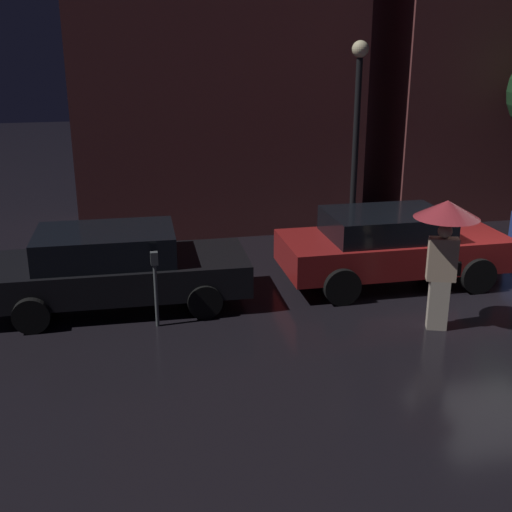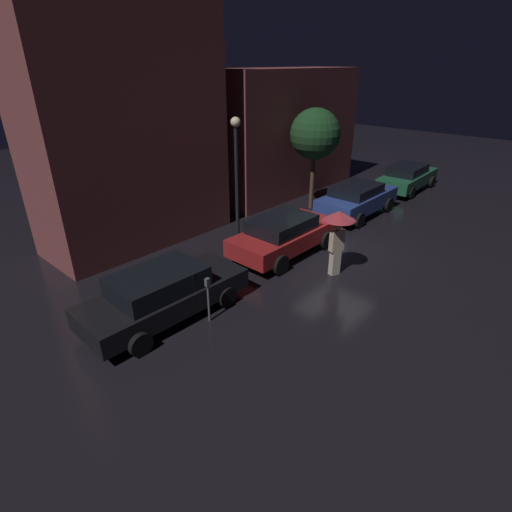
# 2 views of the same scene
# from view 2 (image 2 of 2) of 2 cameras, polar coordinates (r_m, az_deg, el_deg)

# --- Properties ---
(ground_plane) EXTENTS (60.00, 60.00, 0.00)m
(ground_plane) POSITION_cam_2_polar(r_m,az_deg,el_deg) (15.21, 11.87, 0.79)
(ground_plane) COLOR black
(building_facade_left) EXTENTS (6.90, 3.00, 8.85)m
(building_facade_left) POSITION_cam_2_polar(r_m,az_deg,el_deg) (15.46, -18.02, 17.74)
(building_facade_left) COLOR brown
(building_facade_left) RESTS_ON ground
(building_facade_right) EXTENTS (9.00, 3.00, 6.06)m
(building_facade_right) POSITION_cam_2_polar(r_m,az_deg,el_deg) (21.64, 4.13, 17.20)
(building_facade_right) COLOR brown
(building_facade_right) RESTS_ON ground
(parked_car_black) EXTENTS (4.66, 2.00, 1.42)m
(parked_car_black) POSITION_cam_2_polar(r_m,az_deg,el_deg) (11.07, -13.07, -5.15)
(parked_car_black) COLOR black
(parked_car_black) RESTS_ON ground
(parked_car_red) EXTENTS (4.38, 2.03, 1.44)m
(parked_car_red) POSITION_cam_2_polar(r_m,az_deg,el_deg) (14.37, 4.02, 3.14)
(parked_car_red) COLOR maroon
(parked_car_red) RESTS_ON ground
(parked_car_blue) EXTENTS (4.39, 2.03, 1.43)m
(parked_car_blue) POSITION_cam_2_polar(r_m,az_deg,el_deg) (18.73, 14.21, 7.94)
(parked_car_blue) COLOR navy
(parked_car_blue) RESTS_ON ground
(parked_car_green) EXTENTS (4.51, 1.90, 1.38)m
(parked_car_green) POSITION_cam_2_polar(r_m,az_deg,el_deg) (23.42, 20.83, 10.52)
(parked_car_green) COLOR #1E5638
(parked_car_green) RESTS_ON ground
(pedestrian_with_umbrella) EXTENTS (1.04, 1.04, 2.20)m
(pedestrian_with_umbrella) POSITION_cam_2_polar(r_m,az_deg,el_deg) (12.80, 11.67, 4.17)
(pedestrian_with_umbrella) COLOR beige
(pedestrian_with_umbrella) RESTS_ON ground
(parking_meter) EXTENTS (0.12, 0.10, 1.31)m
(parking_meter) POSITION_cam_2_polar(r_m,az_deg,el_deg) (10.62, -6.85, -5.58)
(parking_meter) COLOR #4C5154
(parking_meter) RESTS_ON ground
(street_lamp_near) EXTENTS (0.36, 0.36, 4.58)m
(street_lamp_near) POSITION_cam_2_polar(r_m,az_deg,el_deg) (15.30, -2.82, 13.19)
(street_lamp_near) COLOR black
(street_lamp_near) RESTS_ON ground
(street_tree) EXTENTS (2.24, 2.24, 4.55)m
(street_tree) POSITION_cam_2_polar(r_m,az_deg,el_deg) (18.75, 8.43, 16.80)
(street_tree) COLOR #473323
(street_tree) RESTS_ON ground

